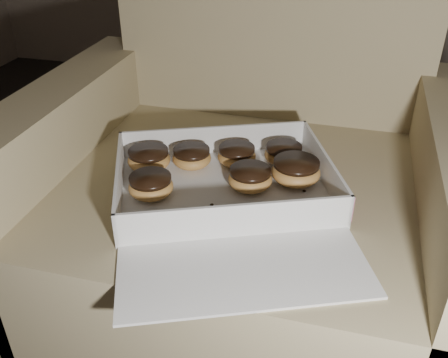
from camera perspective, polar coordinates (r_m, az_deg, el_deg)
name	(u,v)px	position (r m, az deg, el deg)	size (l,w,h in m)	color
armchair	(246,209)	(1.17, 2.47, -3.49)	(0.95, 0.81, 1.00)	#93865D
bakery_box	(229,197)	(0.95, 0.56, -2.08)	(0.56, 0.60, 0.07)	silver
donut_a	(296,171)	(1.00, 8.22, 0.92)	(0.10, 0.10, 0.05)	#BF9242
donut_b	(237,155)	(1.05, 1.46, 2.77)	(0.08, 0.08, 0.04)	#BF9242
donut_c	(284,154)	(1.07, 6.83, 2.89)	(0.08, 0.08, 0.04)	#BF9242
donut_d	(151,185)	(0.96, -8.37, -0.73)	(0.09, 0.09, 0.04)	#BF9242
donut_e	(250,178)	(0.97, 3.01, 0.13)	(0.09, 0.09, 0.04)	#BF9242
donut_f	(192,157)	(1.05, -3.71, 2.53)	(0.08, 0.08, 0.04)	#BF9242
donut_g	(149,159)	(1.05, -8.58, 2.31)	(0.09, 0.09, 0.04)	#BF9242
crumb_a	(212,205)	(0.93, -1.40, -2.96)	(0.01, 0.01, 0.00)	black
crumb_b	(225,212)	(0.91, 0.16, -3.79)	(0.01, 0.01, 0.00)	black
crumb_c	(274,215)	(0.91, 5.77, -4.13)	(0.01, 0.01, 0.00)	black
crumb_d	(328,219)	(0.91, 11.82, -4.55)	(0.01, 0.01, 0.00)	black
crumb_e	(304,191)	(0.98, 9.16, -1.36)	(0.01, 0.01, 0.00)	black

